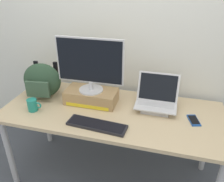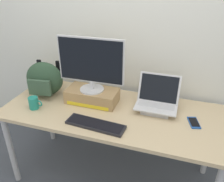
{
  "view_description": "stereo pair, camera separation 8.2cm",
  "coord_description": "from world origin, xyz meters",
  "px_view_note": "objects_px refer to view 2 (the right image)",
  "views": [
    {
      "loc": [
        0.43,
        -1.59,
        1.8
      ],
      "look_at": [
        0.0,
        0.0,
        0.93
      ],
      "focal_mm": 37.76,
      "sensor_mm": 36.0,
      "label": 1
    },
    {
      "loc": [
        0.51,
        -1.56,
        1.8
      ],
      "look_at": [
        0.0,
        0.0,
        0.93
      ],
      "focal_mm": 37.76,
      "sensor_mm": 36.0,
      "label": 2
    }
  ],
  "objects_px": {
    "open_laptop": "(157,104)",
    "coffee_mug": "(34,103)",
    "external_keyboard": "(95,124)",
    "desktop_monitor": "(91,64)",
    "cell_phone": "(194,123)",
    "toner_box_yellow": "(92,96)",
    "plush_toy": "(57,80)",
    "messenger_backpack": "(45,79)"
  },
  "relations": [
    {
      "from": "toner_box_yellow",
      "to": "open_laptop",
      "type": "distance_m",
      "value": 0.55
    },
    {
      "from": "external_keyboard",
      "to": "cell_phone",
      "type": "distance_m",
      "value": 0.74
    },
    {
      "from": "cell_phone",
      "to": "external_keyboard",
      "type": "bearing_deg",
      "value": -175.47
    },
    {
      "from": "open_laptop",
      "to": "messenger_backpack",
      "type": "distance_m",
      "value": 1.01
    },
    {
      "from": "desktop_monitor",
      "to": "coffee_mug",
      "type": "bearing_deg",
      "value": -150.14
    },
    {
      "from": "open_laptop",
      "to": "coffee_mug",
      "type": "bearing_deg",
      "value": -163.08
    },
    {
      "from": "toner_box_yellow",
      "to": "cell_phone",
      "type": "relative_size",
      "value": 2.77
    },
    {
      "from": "desktop_monitor",
      "to": "plush_toy",
      "type": "height_order",
      "value": "desktop_monitor"
    },
    {
      "from": "desktop_monitor",
      "to": "toner_box_yellow",
      "type": "bearing_deg",
      "value": 90.48
    },
    {
      "from": "external_keyboard",
      "to": "cell_phone",
      "type": "bearing_deg",
      "value": 24.71
    },
    {
      "from": "toner_box_yellow",
      "to": "messenger_backpack",
      "type": "bearing_deg",
      "value": -179.17
    },
    {
      "from": "desktop_monitor",
      "to": "cell_phone",
      "type": "xyz_separation_m",
      "value": [
        0.85,
        -0.06,
        -0.35
      ]
    },
    {
      "from": "cell_phone",
      "to": "toner_box_yellow",
      "type": "bearing_deg",
      "value": 159.76
    },
    {
      "from": "coffee_mug",
      "to": "cell_phone",
      "type": "height_order",
      "value": "coffee_mug"
    },
    {
      "from": "plush_toy",
      "to": "open_laptop",
      "type": "bearing_deg",
      "value": -9.61
    },
    {
      "from": "toner_box_yellow",
      "to": "messenger_backpack",
      "type": "xyz_separation_m",
      "value": [
        -0.46,
        -0.01,
        0.1
      ]
    },
    {
      "from": "toner_box_yellow",
      "to": "cell_phone",
      "type": "height_order",
      "value": "toner_box_yellow"
    },
    {
      "from": "toner_box_yellow",
      "to": "plush_toy",
      "type": "distance_m",
      "value": 0.52
    },
    {
      "from": "external_keyboard",
      "to": "messenger_backpack",
      "type": "distance_m",
      "value": 0.7
    },
    {
      "from": "cell_phone",
      "to": "coffee_mug",
      "type": "bearing_deg",
      "value": 172.52
    },
    {
      "from": "open_laptop",
      "to": "cell_phone",
      "type": "distance_m",
      "value": 0.32
    },
    {
      "from": "coffee_mug",
      "to": "messenger_backpack",
      "type": "bearing_deg",
      "value": 98.95
    },
    {
      "from": "toner_box_yellow",
      "to": "plush_toy",
      "type": "bearing_deg",
      "value": 155.36
    },
    {
      "from": "messenger_backpack",
      "to": "open_laptop",
      "type": "bearing_deg",
      "value": -5.43
    },
    {
      "from": "cell_phone",
      "to": "plush_toy",
      "type": "relative_size",
      "value": 1.81
    },
    {
      "from": "messenger_backpack",
      "to": "cell_phone",
      "type": "relative_size",
      "value": 2.27
    },
    {
      "from": "external_keyboard",
      "to": "toner_box_yellow",
      "type": "bearing_deg",
      "value": 120.03
    },
    {
      "from": "coffee_mug",
      "to": "cell_phone",
      "type": "distance_m",
      "value": 1.29
    },
    {
      "from": "coffee_mug",
      "to": "plush_toy",
      "type": "height_order",
      "value": "coffee_mug"
    },
    {
      "from": "coffee_mug",
      "to": "cell_phone",
      "type": "xyz_separation_m",
      "value": [
        1.27,
        0.19,
        -0.05
      ]
    },
    {
      "from": "open_laptop",
      "to": "messenger_backpack",
      "type": "relative_size",
      "value": 0.93
    },
    {
      "from": "messenger_backpack",
      "to": "plush_toy",
      "type": "bearing_deg",
      "value": 85.95
    },
    {
      "from": "open_laptop",
      "to": "external_keyboard",
      "type": "distance_m",
      "value": 0.54
    },
    {
      "from": "coffee_mug",
      "to": "desktop_monitor",
      "type": "bearing_deg",
      "value": 31.18
    },
    {
      "from": "open_laptop",
      "to": "plush_toy",
      "type": "height_order",
      "value": "open_laptop"
    },
    {
      "from": "toner_box_yellow",
      "to": "plush_toy",
      "type": "xyz_separation_m",
      "value": [
        -0.47,
        0.22,
        -0.01
      ]
    },
    {
      "from": "external_keyboard",
      "to": "desktop_monitor",
      "type": "bearing_deg",
      "value": 120.1
    },
    {
      "from": "cell_phone",
      "to": "plush_toy",
      "type": "bearing_deg",
      "value": 152.09
    },
    {
      "from": "desktop_monitor",
      "to": "open_laptop",
      "type": "bearing_deg",
      "value": 3.27
    },
    {
      "from": "messenger_backpack",
      "to": "coffee_mug",
      "type": "xyz_separation_m",
      "value": [
        0.04,
        -0.25,
        -0.1
      ]
    },
    {
      "from": "external_keyboard",
      "to": "cell_phone",
      "type": "height_order",
      "value": "external_keyboard"
    },
    {
      "from": "open_laptop",
      "to": "coffee_mug",
      "type": "height_order",
      "value": "open_laptop"
    }
  ]
}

